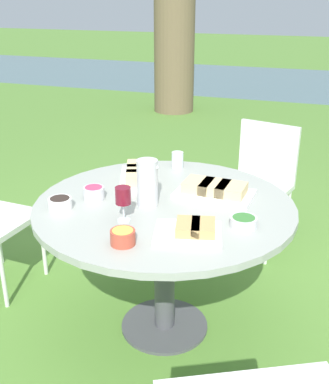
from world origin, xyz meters
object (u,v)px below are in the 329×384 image
(chair_far_back, at_px, (260,176))
(dining_table, at_px, (164,221))
(water_pitcher, at_px, (147,183))
(wine_glass, at_px, (123,197))

(chair_far_back, bearing_deg, dining_table, -105.00)
(chair_far_back, bearing_deg, water_pitcher, -107.68)
(dining_table, height_order, water_pitcher, water_pitcher)
(chair_far_back, height_order, water_pitcher, water_pitcher)
(chair_far_back, xyz_separation_m, water_pitcher, (-0.39, -1.22, 0.36))
(chair_far_back, relative_size, wine_glass, 5.31)
(dining_table, distance_m, chair_far_back, 1.23)
(water_pitcher, bearing_deg, wine_glass, -100.25)
(chair_far_back, xyz_separation_m, wine_glass, (-0.43, -1.43, 0.36))
(dining_table, xyz_separation_m, water_pitcher, (-0.07, -0.04, 0.22))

